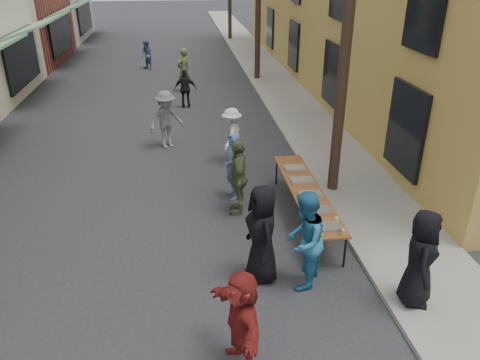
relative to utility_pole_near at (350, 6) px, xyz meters
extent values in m
plane|color=#28282B|center=(-4.30, -3.00, -4.50)|extent=(120.00, 120.00, 0.00)
cube|color=gray|center=(0.70, 12.00, -4.45)|extent=(2.20, 60.00, 0.10)
cylinder|color=#2D2116|center=(0.00, 0.00, 0.00)|extent=(0.26, 0.26, 9.00)
cube|color=brown|center=(-1.06, -1.29, -3.77)|extent=(0.70, 4.00, 0.04)
cylinder|color=black|center=(-1.35, -3.17, -4.14)|extent=(0.04, 0.04, 0.71)
cylinder|color=black|center=(-0.77, -3.17, -4.14)|extent=(0.04, 0.04, 0.71)
cylinder|color=black|center=(-1.35, 0.59, -4.14)|extent=(0.04, 0.04, 0.71)
cylinder|color=black|center=(-0.77, 0.59, -4.14)|extent=(0.04, 0.04, 0.71)
cube|color=maroon|center=(-1.06, -2.94, -3.71)|extent=(0.50, 0.33, 0.08)
cube|color=#B2B2B7|center=(-1.06, -2.29, -3.71)|extent=(0.50, 0.33, 0.08)
cube|color=tan|center=(-1.06, -1.59, -3.71)|extent=(0.50, 0.33, 0.08)
cube|color=#B2B2B7|center=(-1.06, -0.89, -3.71)|extent=(0.50, 0.33, 0.08)
cube|color=tan|center=(-1.06, -0.19, -3.71)|extent=(0.50, 0.33, 0.08)
cylinder|color=#A57F26|center=(-1.28, -3.24, -3.71)|extent=(0.07, 0.07, 0.08)
cylinder|color=#A57F26|center=(-1.28, -3.14, -3.71)|extent=(0.07, 0.07, 0.08)
cylinder|color=#A57F26|center=(-1.28, -3.04, -3.71)|extent=(0.07, 0.07, 0.08)
cylinder|color=tan|center=(-0.86, -3.19, -3.69)|extent=(0.08, 0.08, 0.12)
imported|color=black|center=(-2.41, -3.26, -3.55)|extent=(0.75, 1.01, 1.90)
imported|color=#49628D|center=(-2.56, 0.01, -3.66)|extent=(0.51, 0.68, 1.69)
imported|color=teal|center=(-1.71, -3.56, -3.56)|extent=(1.07, 1.14, 1.87)
imported|color=white|center=(-2.33, 2.30, -3.70)|extent=(0.94, 1.18, 1.60)
imported|color=#546239|center=(-2.52, -0.73, -3.60)|extent=(0.56, 1.10, 1.80)
imported|color=maroon|center=(-3.05, -5.25, -3.70)|extent=(0.83, 1.56, 1.61)
imported|color=black|center=(0.05, -4.38, -3.52)|extent=(0.84, 1.00, 1.75)
imported|color=slate|center=(-4.22, 3.67, -3.60)|extent=(1.34, 1.16, 1.80)
imported|color=black|center=(-3.53, 7.86, -3.75)|extent=(0.90, 0.42, 1.50)
imported|color=#5A663B|center=(-3.54, 10.31, -3.55)|extent=(0.81, 0.81, 1.89)
imported|color=#475E8B|center=(-5.38, 15.06, -3.76)|extent=(0.89, 0.91, 1.48)
camera|label=1|loc=(-3.72, -10.33, 0.99)|focal=35.00mm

